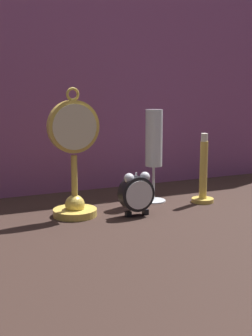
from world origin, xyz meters
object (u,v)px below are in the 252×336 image
alarm_clock_twin_bell (137,192)px  champagne_flute (154,145)px  brass_candlestick (203,178)px  pocket_watch_on_stand (74,166)px

alarm_clock_twin_bell → champagne_flute: bearing=46.7°
alarm_clock_twin_bell → brass_candlestick: (0.20, 0.04, 0.01)m
champagne_flute → pocket_watch_on_stand: bearing=-168.6°
pocket_watch_on_stand → alarm_clock_twin_bell: (0.13, -0.06, -0.06)m
champagne_flute → brass_candlestick: (0.11, -0.06, -0.08)m
pocket_watch_on_stand → brass_candlestick: size_ratio=1.65×
alarm_clock_twin_bell → champagne_flute: (0.10, 0.10, 0.09)m
pocket_watch_on_stand → alarm_clock_twin_bell: 0.15m
champagne_flute → brass_candlestick: size_ratio=1.33×
pocket_watch_on_stand → champagne_flute: pocket_watch_on_stand is taller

